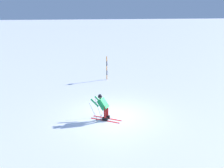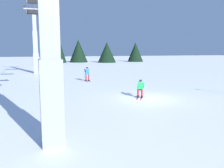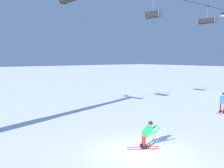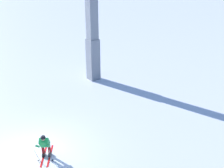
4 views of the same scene
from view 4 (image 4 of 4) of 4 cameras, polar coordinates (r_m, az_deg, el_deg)
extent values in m
plane|color=white|center=(13.84, -16.33, -14.13)|extent=(260.00, 260.00, 0.00)
cube|color=red|center=(13.53, -13.13, -14.69)|extent=(1.44, 0.97, 0.01)
cube|color=black|center=(13.48, -13.16, -14.40)|extent=(0.30, 0.24, 0.16)
cylinder|color=maroon|center=(13.24, -13.32, -13.03)|extent=(0.13, 0.13, 0.63)
cube|color=red|center=(13.58, -14.41, -14.66)|extent=(1.44, 0.97, 0.01)
cube|color=black|center=(13.53, -14.45, -14.37)|extent=(0.30, 0.24, 0.16)
cylinder|color=maroon|center=(13.30, -14.62, -13.01)|extent=(0.13, 0.13, 0.63)
cube|color=green|center=(12.92, -14.26, -12.09)|extent=(0.69, 0.65, 0.62)
sphere|color=tan|center=(12.58, -14.56, -11.19)|extent=(0.21, 0.21, 0.21)
sphere|color=black|center=(12.56, -14.57, -11.06)|extent=(0.23, 0.23, 0.23)
cylinder|color=green|center=(12.52, -13.54, -12.78)|extent=(0.45, 0.33, 0.42)
cylinder|color=gray|center=(12.82, -13.12, -14.87)|extent=(0.48, 0.18, 1.07)
cylinder|color=black|center=(13.16, -12.65, -15.62)|extent=(0.07, 0.07, 0.01)
cylinder|color=green|center=(12.61, -15.65, -12.73)|extent=(0.45, 0.33, 0.42)
cylinder|color=gray|center=(12.92, -15.61, -14.81)|extent=(0.35, 0.38, 1.07)
cylinder|color=black|center=(13.28, -15.50, -15.55)|extent=(0.07, 0.07, 0.01)
cube|color=gray|center=(21.37, -4.08, 5.24)|extent=(0.84, 0.84, 3.31)
cube|color=gray|center=(20.61, -4.34, 14.04)|extent=(0.70, 0.70, 3.31)
camera|label=1|loc=(17.85, 25.78, 12.75)|focal=39.71mm
camera|label=2|loc=(28.90, -12.84, 13.43)|focal=37.11mm
camera|label=3|loc=(19.91, -49.52, 4.33)|focal=39.81mm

